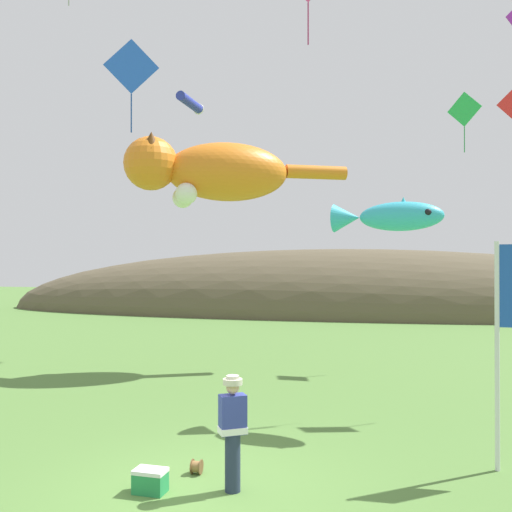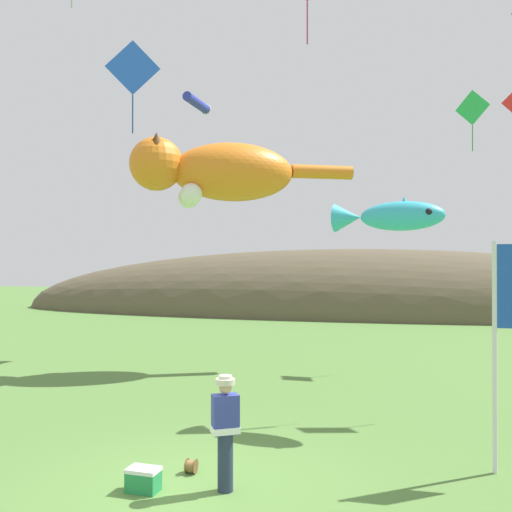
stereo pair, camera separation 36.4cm
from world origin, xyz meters
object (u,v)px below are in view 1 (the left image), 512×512
at_px(kite_giant_cat, 211,172).
at_px(kite_tube_streamer, 190,103).
at_px(kite_fish_windsock, 388,216).
at_px(festival_banner_pole, 507,321).
at_px(picnic_cooler, 150,481).
at_px(kite_diamond_green, 464,110).
at_px(festival_attendant, 233,429).
at_px(kite_spool, 197,467).
at_px(kite_diamond_blue, 131,67).

distance_m(kite_giant_cat, kite_tube_streamer, 4.44).
bearing_deg(kite_fish_windsock, festival_banner_pole, -56.23).
bearing_deg(picnic_cooler, kite_fish_windsock, 53.78).
bearing_deg(kite_diamond_green, kite_fish_windsock, -109.10).
bearing_deg(kite_diamond_green, festival_attendant, -112.33).
relative_size(kite_spool, picnic_cooler, 0.48).
height_order(kite_giant_cat, kite_diamond_blue, kite_diamond_blue).
bearing_deg(kite_tube_streamer, kite_diamond_blue, -80.18).
bearing_deg(festival_banner_pole, kite_diamond_green, 85.70).
distance_m(festival_banner_pole, kite_giant_cat, 11.54).
bearing_deg(picnic_cooler, kite_diamond_green, 63.62).
height_order(kite_giant_cat, kite_tube_streamer, kite_tube_streamer).
height_order(kite_spool, kite_giant_cat, kite_giant_cat).
bearing_deg(kite_spool, festival_banner_pole, 13.58).
bearing_deg(kite_giant_cat, picnic_cooler, -78.49).
xyz_separation_m(festival_attendant, kite_tube_streamer, (-4.88, 12.27, 8.65)).
bearing_deg(kite_spool, kite_tube_streamer, 109.39).
height_order(kite_spool, picnic_cooler, picnic_cooler).
xyz_separation_m(festival_banner_pole, kite_giant_cat, (-7.54, 7.79, 3.95)).
bearing_deg(festival_banner_pole, picnic_cooler, -159.19).
relative_size(kite_tube_streamer, kite_diamond_blue, 0.91).
xyz_separation_m(kite_spool, kite_diamond_blue, (-2.65, 3.20, 7.91)).
height_order(picnic_cooler, kite_diamond_green, kite_diamond_green).
height_order(festival_attendant, kite_diamond_blue, kite_diamond_blue).
bearing_deg(festival_attendant, kite_tube_streamer, 111.71).
distance_m(festival_attendant, picnic_cooler, 1.48).
relative_size(kite_spool, kite_diamond_blue, 0.11).
xyz_separation_m(kite_fish_windsock, kite_tube_streamer, (-7.29, 7.63, 5.06)).
bearing_deg(kite_diamond_green, picnic_cooler, -116.38).
relative_size(kite_tube_streamer, kite_diamond_green, 0.93).
bearing_deg(kite_diamond_blue, kite_spool, -50.41).
bearing_deg(festival_attendant, festival_banner_pole, 22.48).
height_order(picnic_cooler, kite_diamond_blue, kite_diamond_blue).
height_order(kite_tube_streamer, kite_diamond_blue, kite_tube_streamer).
relative_size(festival_banner_pole, kite_fish_windsock, 1.52).
bearing_deg(kite_fish_windsock, picnic_cooler, -126.22).
relative_size(kite_giant_cat, kite_diamond_blue, 3.23).
distance_m(picnic_cooler, kite_fish_windsock, 7.52).
bearing_deg(kite_giant_cat, kite_tube_streamer, 121.50).
height_order(festival_attendant, festival_banner_pole, festival_banner_pole).
relative_size(festival_banner_pole, kite_diamond_green, 1.82).
distance_m(festival_attendant, kite_giant_cat, 11.51).
height_order(kite_spool, kite_diamond_green, kite_diamond_green).
xyz_separation_m(festival_banner_pole, kite_diamond_green, (0.80, 10.66, 6.29)).
height_order(festival_attendant, kite_spool, festival_attendant).
distance_m(kite_tube_streamer, kite_diamond_green, 10.03).
distance_m(kite_diamond_blue, kite_diamond_green, 12.19).
height_order(festival_banner_pole, kite_tube_streamer, kite_tube_streamer).
bearing_deg(kite_giant_cat, festival_banner_pole, -45.91).
height_order(festival_banner_pole, kite_diamond_blue, kite_diamond_blue).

